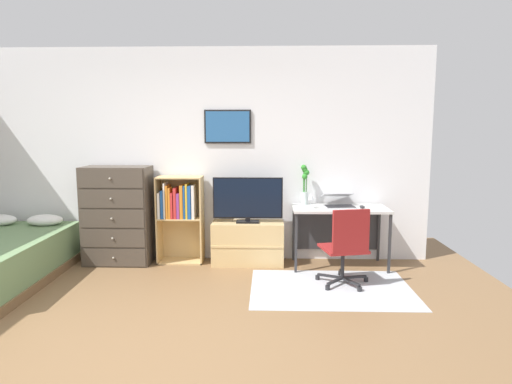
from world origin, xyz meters
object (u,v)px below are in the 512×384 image
object	(u,v)px
office_chair	(346,245)
bookshelf	(179,210)
dresser	(118,215)
wine_glass	(311,197)
television	(248,200)
bamboo_vase	(305,185)
desk	(339,217)
tv_stand	(248,243)
laptop	(338,201)
computer_mouse	(362,207)

from	to	relation	value
office_chair	bookshelf	bearing A→B (deg)	144.26
dresser	wine_glass	xyz separation A→B (m)	(2.40, -0.14, 0.26)
television	bamboo_vase	size ratio (longest dim) A/B	1.71
television	desk	world-z (taller)	television
tv_stand	wine_glass	size ratio (longest dim) A/B	4.95
dresser	tv_stand	distance (m)	1.67
laptop	wine_glass	xyz separation A→B (m)	(-0.35, -0.17, 0.07)
tv_stand	television	world-z (taller)	television
bookshelf	wine_glass	xyz separation A→B (m)	(1.63, -0.20, 0.20)
dresser	office_chair	xyz separation A→B (m)	(2.72, -0.78, -0.16)
desk	computer_mouse	world-z (taller)	computer_mouse
office_chair	laptop	xyz separation A→B (m)	(0.03, 0.81, 0.35)
office_chair	laptop	distance (m)	0.88
bookshelf	bamboo_vase	xyz separation A→B (m)	(1.58, 0.07, 0.32)
tv_stand	wine_glass	distance (m)	0.99
office_chair	computer_mouse	size ratio (longest dim) A/B	8.27
television	wine_glass	distance (m)	0.78
office_chair	bamboo_vase	bearing A→B (deg)	99.91
dresser	computer_mouse	size ratio (longest dim) A/B	11.79
bookshelf	television	xyz separation A→B (m)	(0.87, -0.07, 0.14)
bamboo_vase	television	bearing A→B (deg)	-168.85
desk	office_chair	xyz separation A→B (m)	(-0.04, -0.79, -0.14)
laptop	computer_mouse	distance (m)	0.30
desk	bamboo_vase	bearing A→B (deg)	162.80
dresser	computer_mouse	distance (m)	3.02
dresser	bookshelf	bearing A→B (deg)	4.41
dresser	bookshelf	size ratio (longest dim) A/B	1.12
television	tv_stand	bearing A→B (deg)	90.00
television	wine_glass	bearing A→B (deg)	-10.20
desk	computer_mouse	size ratio (longest dim) A/B	11.05
computer_mouse	wine_glass	world-z (taller)	wine_glass
office_chair	laptop	bearing A→B (deg)	75.42
television	bamboo_vase	world-z (taller)	bamboo_vase
tv_stand	dresser	bearing A→B (deg)	-179.47
wine_glass	computer_mouse	bearing A→B (deg)	3.39
dresser	computer_mouse	xyz separation A→B (m)	(3.02, -0.11, 0.14)
television	desk	xyz separation A→B (m)	(1.13, 0.01, -0.21)
laptop	office_chair	bearing A→B (deg)	-98.15
tv_stand	television	bearing A→B (deg)	-90.00
laptop	bamboo_vase	size ratio (longest dim) A/B	0.86
dresser	laptop	xyz separation A→B (m)	(2.75, 0.02, 0.19)
desk	bamboo_vase	distance (m)	0.58
dresser	tv_stand	xyz separation A→B (m)	(1.63, 0.02, -0.35)
bamboo_vase	computer_mouse	bearing A→B (deg)	-19.57
bookshelf	bamboo_vase	bearing A→B (deg)	2.68
dresser	office_chair	distance (m)	2.83
desk	bookshelf	bearing A→B (deg)	178.43
tv_stand	computer_mouse	world-z (taller)	computer_mouse
television	laptop	distance (m)	1.12
computer_mouse	bamboo_vase	xyz separation A→B (m)	(-0.68, 0.24, 0.24)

